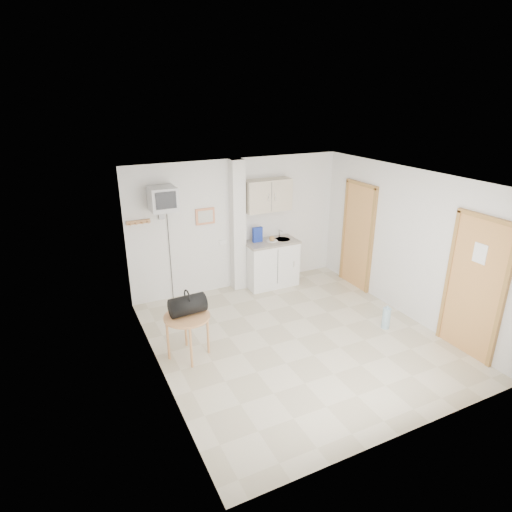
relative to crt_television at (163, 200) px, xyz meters
name	(u,v)px	position (x,y,z in m)	size (l,w,h in m)	color
ground	(296,339)	(1.45, -2.02, -1.94)	(4.50, 4.50, 0.00)	beige
room_envelope	(311,242)	(1.69, -1.93, -0.40)	(4.24, 4.54, 2.55)	white
kitchenette	(270,246)	(2.02, -0.02, -1.13)	(1.03, 0.58, 2.10)	white
crt_television	(163,200)	(0.00, 0.00, 0.00)	(0.44, 0.45, 2.15)	slate
round_table	(187,321)	(-0.20, -1.74, -1.36)	(0.66, 0.66, 0.66)	tan
duffel_bag	(188,305)	(-0.17, -1.69, -1.13)	(0.52, 0.31, 0.38)	black
water_bottle	(386,318)	(2.93, -2.37, -1.76)	(0.13, 0.13, 0.40)	#96BBCC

